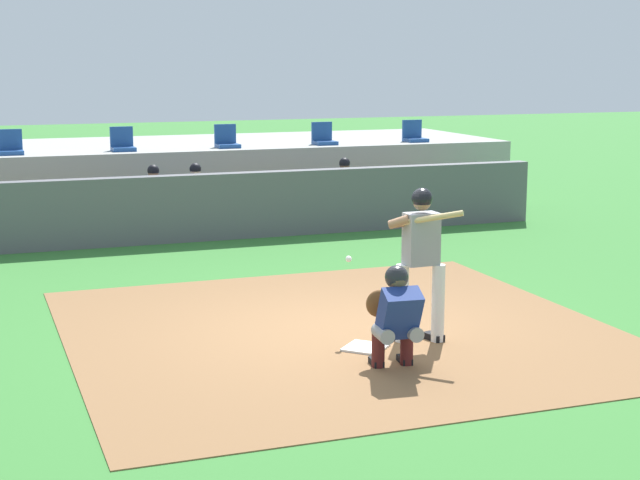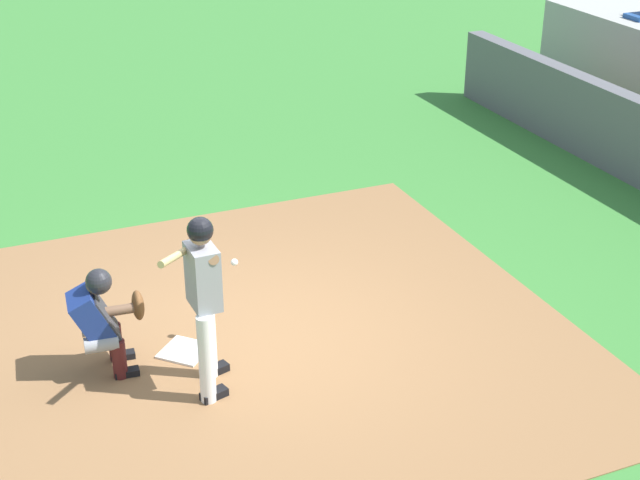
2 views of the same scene
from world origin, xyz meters
The scene contains 16 objects.
ground_plane centered at (0.00, 0.00, 0.00)m, with size 80.00×80.00×0.00m, color #387A33.
dirt_infield centered at (0.00, 0.00, 0.01)m, with size 6.40×6.40×0.01m, color olive.
home_plate centered at (0.00, -0.80, 0.02)m, with size 0.44×0.44×0.02m, color white.
batter_at_plate centered at (0.69, -0.74, 1.04)m, with size 0.72×0.74×1.80m.
catcher_crouched centered at (0.01, -1.57, 0.61)m, with size 0.51×1.72×1.13m.
dugout_wall centered at (0.00, 6.50, 0.60)m, with size 13.00×0.30×1.20m, color #59595E.
dugout_bench centered at (0.00, 7.50, 0.23)m, with size 11.80×0.44×0.45m, color olive.
dugout_player_0 centered at (-0.83, 7.34, 0.67)m, with size 0.49×0.70×1.30m.
dugout_player_1 centered at (-0.03, 7.34, 0.67)m, with size 0.49×0.70×1.30m.
dugout_player_2 centered at (2.99, 7.34, 0.67)m, with size 0.49×0.70×1.30m.
stands_platform centered at (0.00, 10.90, 0.70)m, with size 15.00×4.40×1.40m, color #9E9E99.
stadium_seat_1 centered at (-3.25, 9.38, 1.53)m, with size 0.46×0.46×0.48m.
stadium_seat_2 centered at (-1.08, 9.38, 1.53)m, with size 0.46×0.46×0.48m.
stadium_seat_3 centered at (1.08, 9.38, 1.53)m, with size 0.46×0.46×0.48m.
stadium_seat_4 centered at (3.25, 9.38, 1.53)m, with size 0.46×0.46×0.48m.
stadium_seat_5 centered at (5.42, 9.38, 1.53)m, with size 0.46×0.46×0.48m.
Camera 1 is at (-4.15, -10.68, 3.24)m, focal length 55.27 mm.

